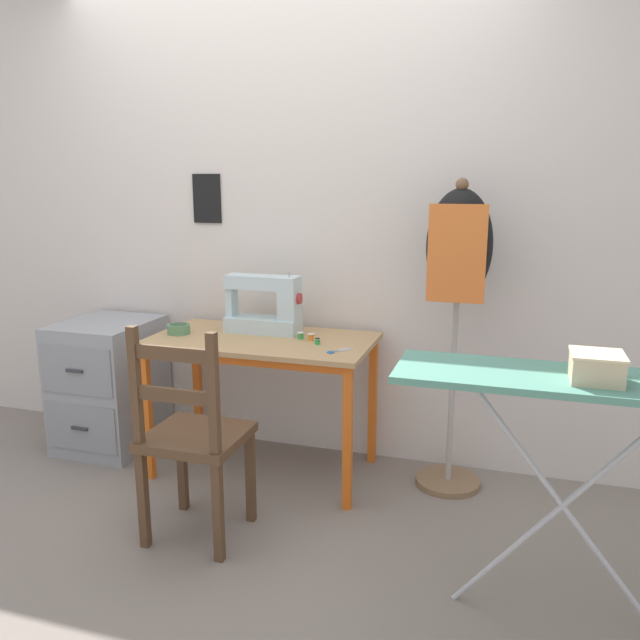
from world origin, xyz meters
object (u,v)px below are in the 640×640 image
(thread_spool_near_machine, at_px, (301,336))
(thread_spool_far_edge, at_px, (317,342))
(sewing_machine, at_px, (267,306))
(wooden_chair, at_px, (193,438))
(dress_form, at_px, (458,268))
(scissors, at_px, (336,351))
(filing_cabinet, at_px, (109,384))
(storage_box, at_px, (597,367))
(fabric_bowl, at_px, (179,329))
(thread_spool_mid_table, at_px, (311,337))
(ironing_board, at_px, (573,392))

(thread_spool_near_machine, relative_size, thread_spool_far_edge, 1.10)
(sewing_machine, distance_m, thread_spool_far_edge, 0.39)
(sewing_machine, height_order, thread_spool_far_edge, sewing_machine)
(wooden_chair, xyz_separation_m, dress_form, (0.98, 0.79, 0.65))
(scissors, height_order, thread_spool_near_machine, thread_spool_near_machine)
(filing_cabinet, height_order, storage_box, storage_box)
(wooden_chair, xyz_separation_m, filing_cabinet, (-0.93, 0.73, -0.09))
(scissors, xyz_separation_m, thread_spool_near_machine, (-0.23, 0.17, 0.02))
(scissors, bearing_deg, wooden_chair, -130.68)
(fabric_bowl, bearing_deg, filing_cabinet, 170.23)
(thread_spool_mid_table, relative_size, wooden_chair, 0.04)
(thread_spool_far_edge, height_order, storage_box, storage_box)
(thread_spool_near_machine, xyz_separation_m, thread_spool_far_edge, (0.11, -0.07, -0.00))
(thread_spool_near_machine, xyz_separation_m, ironing_board, (1.20, -0.80, 0.10))
(wooden_chair, height_order, storage_box, storage_box)
(sewing_machine, height_order, thread_spool_mid_table, sewing_machine)
(thread_spool_near_machine, xyz_separation_m, thread_spool_mid_table, (0.06, -0.02, 0.00))
(wooden_chair, bearing_deg, fabric_bowl, 122.96)
(thread_spool_mid_table, bearing_deg, storage_box, -34.00)
(sewing_machine, bearing_deg, scissors, -30.15)
(fabric_bowl, height_order, dress_form, dress_form)
(fabric_bowl, distance_m, wooden_chair, 0.81)
(wooden_chair, distance_m, storage_box, 1.57)
(thread_spool_far_edge, height_order, ironing_board, ironing_board)
(scissors, height_order, thread_spool_far_edge, thread_spool_far_edge)
(scissors, distance_m, ironing_board, 1.16)
(ironing_board, bearing_deg, wooden_chair, 176.41)
(dress_form, xyz_separation_m, ironing_board, (0.45, -0.88, -0.27))
(sewing_machine, relative_size, wooden_chair, 0.43)
(scissors, xyz_separation_m, wooden_chair, (-0.46, -0.54, -0.27))
(thread_spool_far_edge, bearing_deg, thread_spool_near_machine, 145.98)
(wooden_chair, relative_size, dress_form, 0.63)
(sewing_machine, relative_size, fabric_bowl, 3.44)
(thread_spool_mid_table, distance_m, filing_cabinet, 1.28)
(scissors, xyz_separation_m, storage_box, (1.03, -0.66, 0.21))
(thread_spool_near_machine, relative_size, thread_spool_mid_table, 0.97)
(scissors, xyz_separation_m, dress_form, (0.52, 0.26, 0.38))
(sewing_machine, relative_size, storage_box, 2.54)
(wooden_chair, relative_size, ironing_board, 0.83)
(fabric_bowl, xyz_separation_m, scissors, (0.88, -0.10, -0.02))
(scissors, bearing_deg, thread_spool_far_edge, 141.70)
(filing_cabinet, bearing_deg, thread_spool_mid_table, -1.71)
(filing_cabinet, bearing_deg, thread_spool_near_machine, -0.99)
(fabric_bowl, distance_m, ironing_board, 1.99)
(wooden_chair, bearing_deg, thread_spool_far_edge, 61.49)
(filing_cabinet, distance_m, ironing_board, 2.54)
(wooden_chair, bearing_deg, scissors, 49.32)
(filing_cabinet, relative_size, storage_box, 4.57)
(sewing_machine, xyz_separation_m, fabric_bowl, (-0.43, -0.16, -0.11))
(wooden_chair, relative_size, filing_cabinet, 1.30)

